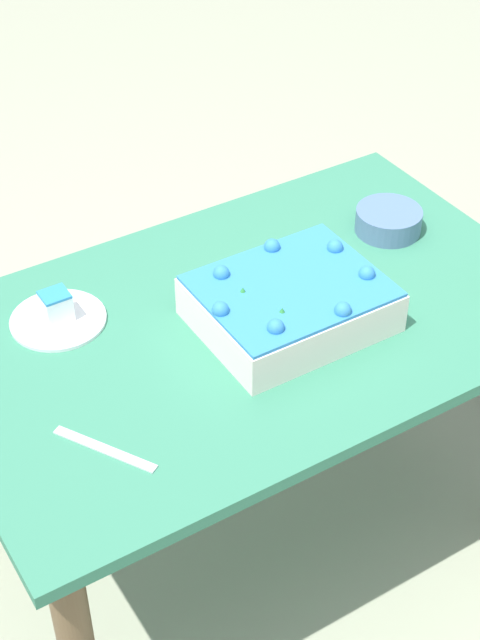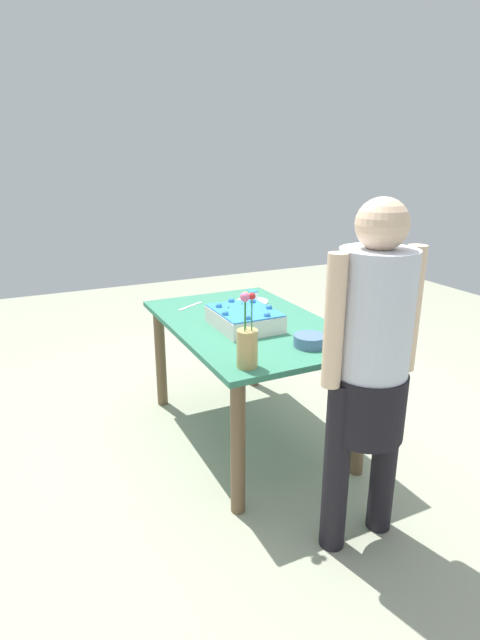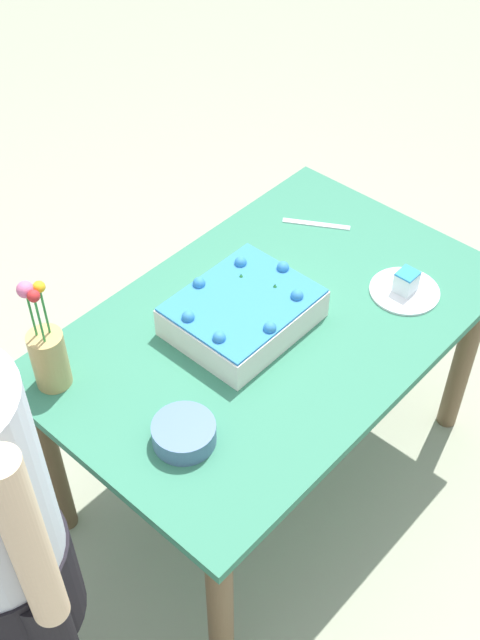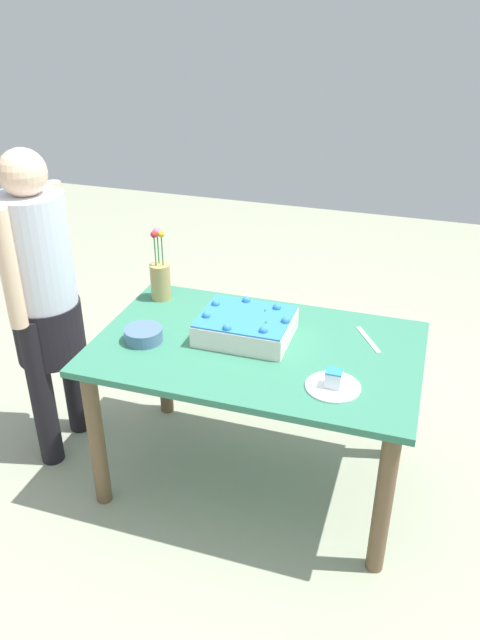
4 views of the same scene
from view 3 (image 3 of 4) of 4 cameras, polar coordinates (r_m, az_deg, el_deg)
ground_plane at (r=2.87m, az=1.93°, el=-10.46°), size 8.00×8.00×0.00m
dining_table at (r=2.39m, az=2.27°, el=-2.12°), size 1.36×0.86×0.72m
sheet_cake at (r=2.26m, az=0.20°, el=0.59°), size 0.39×0.31×0.12m
serving_plate_with_slice at (r=2.44m, az=11.67°, el=2.29°), size 0.21×0.21×0.08m
cake_knife at (r=2.66m, az=5.44°, el=6.81°), size 0.13×0.20×0.00m
flower_vase at (r=2.13m, az=-13.50°, el=-2.35°), size 0.10×0.10×0.35m
fruit_bowl at (r=2.01m, az=-4.01°, el=-8.03°), size 0.16×0.16×0.06m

